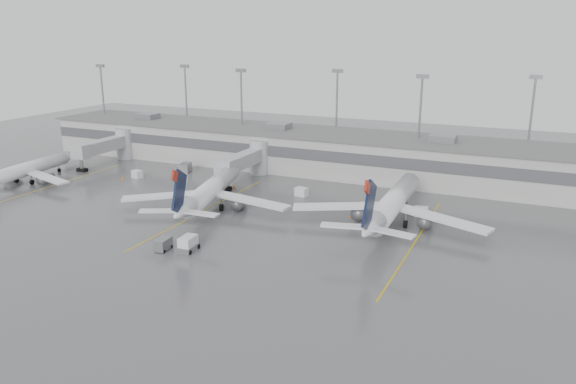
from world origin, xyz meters
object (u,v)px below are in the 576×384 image
at_px(jet_far_left, 24,169).
at_px(baggage_tug, 188,245).
at_px(jet_mid_left, 209,190).
at_px(jet_mid_right, 392,204).

height_order(jet_far_left, baggage_tug, jet_far_left).
bearing_deg(baggage_tug, jet_far_left, 157.83).
xyz_separation_m(jet_far_left, jet_mid_left, (41.61, 0.67, 0.49)).
relative_size(jet_far_left, jet_mid_right, 0.80).
bearing_deg(jet_mid_right, jet_mid_left, -172.35).
bearing_deg(jet_far_left, jet_mid_left, -4.64).
height_order(jet_mid_left, jet_mid_right, jet_mid_right).
distance_m(jet_mid_left, baggage_tug, 18.62).
height_order(jet_far_left, jet_mid_left, jet_mid_left).
height_order(jet_mid_right, baggage_tug, jet_mid_right).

